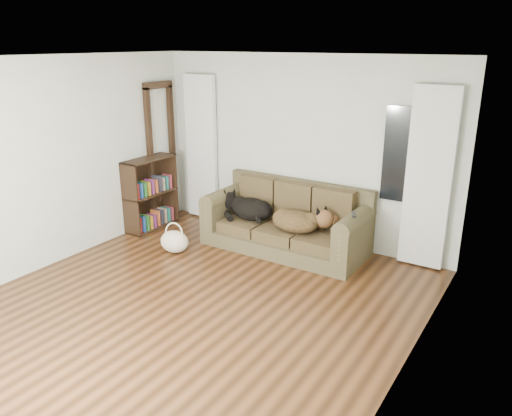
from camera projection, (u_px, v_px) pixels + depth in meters
The scene contains 15 objects.
floor at pixel (190, 308), 5.40m from camera, with size 5.00×5.00×0.00m, color black.
ceiling at pixel (178, 58), 4.57m from camera, with size 5.00×5.00×0.00m, color white.
wall_back at pixel (300, 150), 6.99m from camera, with size 4.50×0.04×2.60m, color silver.
wall_left at pixel (43, 165), 6.12m from camera, with size 0.04×5.00×2.60m, color silver.
wall_right at pixel (410, 239), 3.85m from camera, with size 0.04×5.00×2.60m, color silver.
curtain_left at pixel (201, 148), 7.83m from camera, with size 0.55×0.08×2.25m, color white.
curtain_right at pixel (428, 179), 6.06m from camera, with size 0.55×0.08×2.25m, color white.
window_pane at pixel (403, 155), 6.20m from camera, with size 0.50×0.03×1.20m, color black.
door_casing at pixel (162, 155), 7.82m from camera, with size 0.07×0.60×2.10m, color black.
sofa at pixel (285, 218), 6.81m from camera, with size 2.22×0.96×0.91m, color #372E25.
dog_black_lab at pixel (249, 209), 7.08m from camera, with size 0.70×0.49×0.30m, color black.
dog_shepherd at pixel (299, 221), 6.58m from camera, with size 0.69×0.48×0.30m, color black.
tv_remote at pixel (354, 214), 6.11m from camera, with size 0.05×0.19×0.02m, color black.
tote_bag at pixel (174, 241), 6.80m from camera, with size 0.41×0.32×0.30m, color beige.
bookshelf at pixel (151, 196), 7.61m from camera, with size 0.33×0.87×1.09m, color black.
Camera 1 is at (3.15, -3.65, 2.75)m, focal length 35.00 mm.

